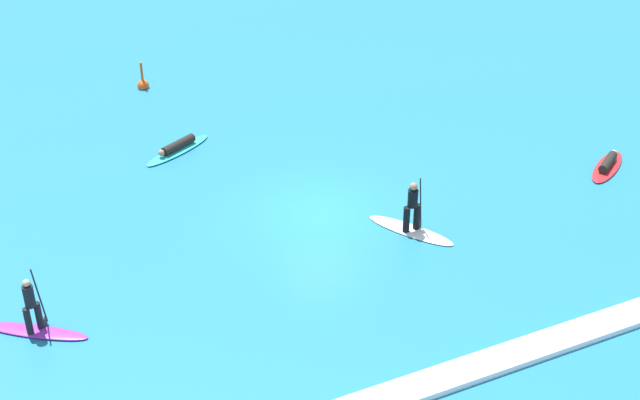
{
  "coord_description": "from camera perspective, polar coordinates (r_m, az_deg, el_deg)",
  "views": [
    {
      "loc": [
        -10.99,
        -23.47,
        16.48
      ],
      "look_at": [
        0.0,
        0.0,
        0.5
      ],
      "focal_mm": 51.67,
      "sensor_mm": 36.0,
      "label": 1
    }
  ],
  "objects": [
    {
      "name": "wave_crest",
      "position": [
        24.63,
        8.8,
        -10.53
      ],
      "size": [
        24.31,
        0.9,
        0.18
      ],
      "primitive_type": "cube",
      "color": "white",
      "rests_on": "ground_plane"
    },
    {
      "name": "surfer_on_red_board",
      "position": [
        34.82,
        17.39,
        2.1
      ],
      "size": [
        2.65,
        2.13,
        0.43
      ],
      "rotation": [
        0.0,
        0.0,
        0.59
      ],
      "color": "red",
      "rests_on": "ground_plane"
    },
    {
      "name": "marker_buoy",
      "position": [
        40.06,
        -10.9,
        7.04
      ],
      "size": [
        0.49,
        0.49,
        1.29
      ],
      "color": "#E55119",
      "rests_on": "ground_plane"
    },
    {
      "name": "ground_plane",
      "position": [
        30.71,
        0.0,
        -0.79
      ],
      "size": [
        120.0,
        120.0,
        0.0
      ],
      "primitive_type": "plane",
      "color": "teal",
      "rests_on": "ground"
    },
    {
      "name": "surfer_on_purple_board",
      "position": [
        26.61,
        -17.29,
        -7.1
      ],
      "size": [
        2.78,
        2.22,
        2.12
      ],
      "rotation": [
        0.0,
        0.0,
        5.66
      ],
      "color": "purple",
      "rests_on": "ground_plane"
    },
    {
      "name": "surfer_on_white_board",
      "position": [
        29.65,
        5.7,
        -1.14
      ],
      "size": [
        2.19,
        2.97,
        2.0
      ],
      "rotation": [
        0.0,
        0.0,
        5.26
      ],
      "color": "white",
      "rests_on": "ground_plane"
    },
    {
      "name": "surfer_on_teal_board",
      "position": [
        34.72,
        -8.82,
        3.2
      ],
      "size": [
        3.04,
        1.97,
        0.44
      ],
      "rotation": [
        0.0,
        0.0,
        3.61
      ],
      "color": "#33C6CC",
      "rests_on": "ground_plane"
    }
  ]
}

